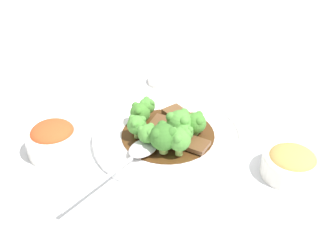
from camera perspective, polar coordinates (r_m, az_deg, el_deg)
The scene contains 21 objects.
ground_plane at distance 0.76m, azimuth 0.00°, elevation -2.09°, with size 4.00×4.00×0.00m, color silver.
main_plate at distance 0.76m, azimuth 0.00°, elevation -1.49°, with size 0.29×0.29×0.02m.
beef_strip_0 at distance 0.73m, azimuth -1.40°, elevation -1.60°, with size 0.06×0.07×0.01m.
beef_strip_1 at distance 0.79m, azimuth 1.48°, elevation 1.58°, with size 0.04×0.06×0.01m.
beef_strip_2 at distance 0.77m, azimuth 3.34°, elevation 0.40°, with size 0.05×0.06×0.01m.
beef_strip_3 at distance 0.76m, azimuth -1.09°, elevation 0.23°, with size 0.06×0.06×0.01m.
beef_strip_4 at distance 0.72m, azimuth 3.90°, elevation -2.68°, with size 0.05×0.06×0.01m.
broccoli_floret_0 at distance 0.79m, azimuth -3.05°, elevation 2.99°, with size 0.03×0.03×0.04m.
broccoli_floret_1 at distance 0.68m, azimuth 1.66°, elevation -1.95°, with size 0.04×0.04×0.05m.
broccoli_floret_2 at distance 0.74m, azimuth 4.02°, elevation 0.52°, with size 0.04×0.04×0.05m.
broccoli_floret_3 at distance 0.72m, azimuth 2.33°, elevation -0.91°, with size 0.04×0.04×0.04m.
broccoli_floret_4 at distance 0.73m, azimuth -4.56°, elevation 0.18°, with size 0.04×0.04×0.05m.
broccoli_floret_5 at distance 0.70m, azimuth -3.00°, elevation -1.11°, with size 0.03×0.03×0.05m.
broccoli_floret_6 at distance 0.68m, azimuth -0.67°, elevation -1.52°, with size 0.05×0.05×0.06m.
broccoli_floret_7 at distance 0.76m, azimuth -4.06°, elevation 1.98°, with size 0.04×0.04×0.05m.
broccoli_floret_8 at distance 0.73m, azimuth 1.72°, elevation 0.51°, with size 0.05×0.05×0.05m.
serving_spoon at distance 0.69m, azimuth -4.58°, elevation -3.97°, with size 0.22×0.08×0.01m.
side_bowl_kimchi at distance 0.75m, azimuth -16.29°, elevation -1.81°, with size 0.10×0.10×0.06m.
side_bowl_appetizer at distance 0.70m, azimuth 17.44°, elevation -5.13°, with size 0.10×0.10×0.05m.
sauce_dish at distance 0.96m, azimuth -0.57°, elevation 6.75°, with size 0.08×0.08×0.01m.
paper_napkin at distance 0.92m, azimuth 9.61°, elevation 4.67°, with size 0.14×0.08×0.01m.
Camera 1 is at (0.36, 0.49, 0.46)m, focal length 42.00 mm.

